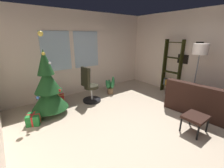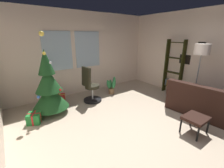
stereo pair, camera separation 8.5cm
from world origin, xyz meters
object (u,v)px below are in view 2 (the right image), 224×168
object	(u,v)px
footstool	(196,119)
floor_lamp	(202,53)
office_chair	(90,88)
potted_plant	(111,86)
gift_box_green	(34,118)
holiday_tree	(49,88)
bookshelf	(173,71)
gift_box_red	(60,99)
couch	(217,105)

from	to	relation	value
footstool	floor_lamp	world-z (taller)	floor_lamp
office_chair	potted_plant	xyz separation A→B (m)	(0.92, 0.17, -0.17)
gift_box_green	footstool	bearing A→B (deg)	-42.07
holiday_tree	bookshelf	world-z (taller)	holiday_tree
gift_box_red	bookshelf	xyz separation A→B (m)	(3.51, -1.54, 0.69)
office_chair	potted_plant	world-z (taller)	office_chair
floor_lamp	office_chair	bearing A→B (deg)	138.88
gift_box_green	bookshelf	size ratio (longest dim) A/B	0.20
bookshelf	office_chair	bearing A→B (deg)	159.09
gift_box_red	office_chair	bearing A→B (deg)	-32.02
couch	floor_lamp	world-z (taller)	floor_lamp
office_chair	potted_plant	distance (m)	0.95
holiday_tree	floor_lamp	xyz separation A→B (m)	(3.51, -2.00, 0.82)
bookshelf	floor_lamp	distance (m)	1.28
couch	gift_box_red	size ratio (longest dim) A/B	5.14
gift_box_green	floor_lamp	size ratio (longest dim) A/B	0.21
holiday_tree	potted_plant	xyz separation A→B (m)	(2.11, 0.20, -0.44)
floor_lamp	bookshelf	bearing A→B (deg)	68.76
footstool	holiday_tree	world-z (taller)	holiday_tree
holiday_tree	gift_box_green	bearing A→B (deg)	-149.88
gift_box_red	gift_box_green	size ratio (longest dim) A/B	1.07
gift_box_red	bookshelf	distance (m)	3.89
couch	gift_box_red	world-z (taller)	couch
office_chair	potted_plant	bearing A→B (deg)	10.73
holiday_tree	gift_box_red	bearing A→B (deg)	53.51
office_chair	holiday_tree	bearing A→B (deg)	-178.98
gift_box_red	floor_lamp	xyz separation A→B (m)	(3.12, -2.53, 1.41)
holiday_tree	office_chair	xyz separation A→B (m)	(1.20, 0.02, -0.27)
gift_box_red	couch	bearing A→B (deg)	-46.72
couch	bookshelf	world-z (taller)	bookshelf
couch	office_chair	bearing A→B (deg)	129.28
footstool	gift_box_green	bearing A→B (deg)	137.93
footstool	holiday_tree	xyz separation A→B (m)	(-2.20, 2.69, 0.38)
bookshelf	floor_lamp	bearing A→B (deg)	-111.24
holiday_tree	floor_lamp	bearing A→B (deg)	-29.65
holiday_tree	gift_box_green	size ratio (longest dim) A/B	5.48
office_chair	floor_lamp	bearing A→B (deg)	-41.12
couch	floor_lamp	size ratio (longest dim) A/B	1.18
holiday_tree	gift_box_green	xyz separation A→B (m)	(-0.47, -0.27, -0.59)
couch	footstool	size ratio (longest dim) A/B	4.28
footstool	bookshelf	world-z (taller)	bookshelf
gift_box_red	potted_plant	bearing A→B (deg)	-10.87
bookshelf	footstool	bearing A→B (deg)	-135.29
couch	office_chair	distance (m)	3.47
footstool	holiday_tree	size ratio (longest dim) A/B	0.23
bookshelf	gift_box_red	bearing A→B (deg)	156.34
couch	gift_box_green	distance (m)	4.54
gift_box_green	office_chair	distance (m)	1.72
footstool	couch	bearing A→B (deg)	1.27
couch	gift_box_green	size ratio (longest dim) A/B	5.48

